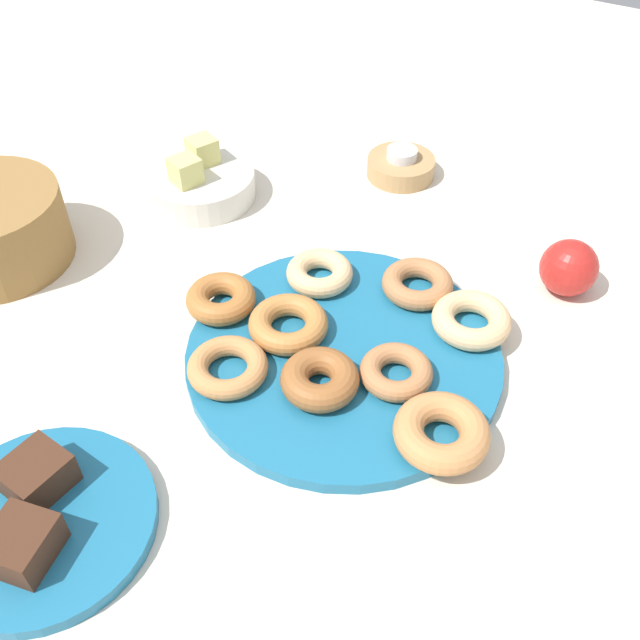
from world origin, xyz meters
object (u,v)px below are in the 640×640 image
melon_chunk_left (185,171)px  apple (569,268)px  donut_3 (320,273)px  fruit_bowl (201,185)px  donut_7 (221,299)px  brownie_far (37,474)px  donut_8 (441,432)px  donut_0 (288,324)px  donut_1 (471,320)px  donut_plate (344,354)px  donut_2 (396,372)px  cake_plate (44,523)px  donut_6 (417,284)px  donut_4 (320,379)px  donut_5 (228,367)px  tealight (402,154)px  candle_holder (401,167)px  melon_chunk_right (202,150)px  brownie_near (22,544)px

melon_chunk_left → apple: melon_chunk_left is taller
donut_3 → fruit_bowl: size_ratio=0.52×
donut_7 → brownie_far: brownie_far is taller
donut_8 → melon_chunk_left: bearing=65.7°
donut_0 → donut_1: size_ratio=1.00×
donut_3 → melon_chunk_left: (0.06, 0.25, 0.03)m
donut_plate → donut_2: (-0.01, -0.07, 0.02)m
donut_3 → cake_plate: bearing=172.5°
donut_7 → melon_chunk_left: melon_chunk_left is taller
donut_6 → donut_7: bearing=127.0°
donut_4 → brownie_far: brownie_far is taller
donut_5 → tealight: (0.46, 0.02, 0.01)m
donut_0 → candle_holder: (0.37, 0.04, -0.01)m
donut_2 → donut_plate: bearing=81.2°
candle_holder → donut_0: bearing=-174.0°
donut_0 → fruit_bowl: size_ratio=0.58×
donut_0 → donut_5: 0.09m
donut_7 → tealight: tealight is taller
donut_7 → apple: size_ratio=1.17×
donut_3 → donut_4: 0.17m
donut_5 → tealight: tealight is taller
donut_0 → donut_1: bearing=-58.0°
fruit_bowl → brownie_far: bearing=-160.2°
brownie_far → melon_chunk_right: 0.52m
donut_5 → melon_chunk_left: melon_chunk_left is taller
donut_6 → brownie_near: size_ratio=1.52×
donut_1 → donut_5: bearing=134.8°
donut_0 → donut_8: bearing=-104.7°
donut_2 → melon_chunk_left: size_ratio=2.13×
tealight → donut_1: bearing=-141.4°
donut_5 → brownie_far: brownie_far is taller
donut_0 → brownie_far: (-0.28, 0.09, 0.00)m
tealight → melon_chunk_right: size_ratio=1.23×
candle_holder → tealight: size_ratio=2.22×
donut_5 → brownie_near: brownie_near is taller
donut_3 → donut_8: bearing=-123.8°
donut_8 → fruit_bowl: donut_8 is taller
donut_6 → brownie_far: brownie_far is taller
donut_0 → melon_chunk_right: (0.21, 0.27, 0.03)m
fruit_bowl → donut_4: bearing=-125.6°
brownie_near → tealight: bearing=-1.0°
donut_0 → cake_plate: 0.31m
melon_chunk_right → donut_3: bearing=-114.4°
donut_3 → donut_5: bearing=177.6°
brownie_near → apple: 0.65m
donut_3 → apple: bearing=-59.6°
donut_8 → tealight: donut_8 is taller
donut_3 → brownie_near: size_ratio=1.44×
donut_2 → donut_8: donut_8 is taller
donut_1 → brownie_far: 0.47m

